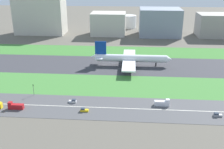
{
  "coord_description": "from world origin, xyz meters",
  "views": [
    {
      "loc": [
        21.48,
        -204.47,
        71.03
      ],
      "look_at": [
        8.72,
        -36.5,
        6.0
      ],
      "focal_mm": 42.61,
      "sensor_mm": 36.0,
      "label": 1
    }
  ],
  "objects_px": {
    "car_2": "(217,115)",
    "car_0": "(73,101)",
    "airliner": "(130,58)",
    "fuel_tank_centre": "(129,22)",
    "traffic_light": "(33,89)",
    "terminal_building": "(40,13)",
    "hangar_building": "(108,24)",
    "car_1": "(84,110)",
    "office_tower": "(160,22)",
    "fuel_tank_west": "(108,22)",
    "cargo_warehouse": "(219,25)",
    "truck_1": "(16,106)",
    "truck_2": "(162,103)"
  },
  "relations": [
    {
      "from": "car_0",
      "to": "truck_1",
      "type": "xyz_separation_m",
      "value": [
        -30.05,
        -10.0,
        0.75
      ]
    },
    {
      "from": "car_1",
      "to": "office_tower",
      "type": "distance_m",
      "value": 200.96
    },
    {
      "from": "traffic_light",
      "to": "terminal_building",
      "type": "distance_m",
      "value": 182.78
    },
    {
      "from": "airliner",
      "to": "car_1",
      "type": "bearing_deg",
      "value": -106.81
    },
    {
      "from": "car_2",
      "to": "car_0",
      "type": "bearing_deg",
      "value": -7.19
    },
    {
      "from": "car_0",
      "to": "hangar_building",
      "type": "height_order",
      "value": "hangar_building"
    },
    {
      "from": "car_2",
      "to": "terminal_building",
      "type": "xyz_separation_m",
      "value": [
        -157.51,
        192.0,
        23.53
      ]
    },
    {
      "from": "car_0",
      "to": "car_1",
      "type": "bearing_deg",
      "value": -50.31
    },
    {
      "from": "car_0",
      "to": "hangar_building",
      "type": "relative_size",
      "value": 0.11
    },
    {
      "from": "hangar_building",
      "to": "cargo_warehouse",
      "type": "distance_m",
      "value": 129.36
    },
    {
      "from": "airliner",
      "to": "fuel_tank_centre",
      "type": "bearing_deg",
      "value": 91.07
    },
    {
      "from": "terminal_building",
      "to": "cargo_warehouse",
      "type": "distance_m",
      "value": 212.68
    },
    {
      "from": "cargo_warehouse",
      "to": "terminal_building",
      "type": "bearing_deg",
      "value": 180.0
    },
    {
      "from": "cargo_warehouse",
      "to": "fuel_tank_west",
      "type": "bearing_deg",
      "value": 161.36
    },
    {
      "from": "airliner",
      "to": "terminal_building",
      "type": "xyz_separation_m",
      "value": [
        -110.13,
        114.0,
        18.22
      ]
    },
    {
      "from": "car_0",
      "to": "traffic_light",
      "type": "xyz_separation_m",
      "value": [
        -26.1,
        7.99,
        3.37
      ]
    },
    {
      "from": "airliner",
      "to": "fuel_tank_centre",
      "type": "height_order",
      "value": "airliner"
    },
    {
      "from": "car_0",
      "to": "terminal_building",
      "type": "distance_m",
      "value": 199.51
    },
    {
      "from": "truck_1",
      "to": "truck_2",
      "type": "bearing_deg",
      "value": -173.01
    },
    {
      "from": "car_0",
      "to": "truck_1",
      "type": "distance_m",
      "value": 31.68
    },
    {
      "from": "car_1",
      "to": "fuel_tank_centre",
      "type": "xyz_separation_m",
      "value": [
        20.58,
        237.0,
        7.38
      ]
    },
    {
      "from": "terminal_building",
      "to": "traffic_light",
      "type": "bearing_deg",
      "value": -73.31
    },
    {
      "from": "fuel_tank_centre",
      "to": "airliner",
      "type": "bearing_deg",
      "value": -88.93
    },
    {
      "from": "truck_2",
      "to": "truck_1",
      "type": "bearing_deg",
      "value": -173.01
    },
    {
      "from": "car_0",
      "to": "car_2",
      "type": "relative_size",
      "value": 1.0
    },
    {
      "from": "car_2",
      "to": "office_tower",
      "type": "relative_size",
      "value": 0.09
    },
    {
      "from": "airliner",
      "to": "fuel_tank_centre",
      "type": "distance_m",
      "value": 159.04
    },
    {
      "from": "traffic_light",
      "to": "hangar_building",
      "type": "bearing_deg",
      "value": 79.95
    },
    {
      "from": "traffic_light",
      "to": "fuel_tank_centre",
      "type": "height_order",
      "value": "fuel_tank_centre"
    },
    {
      "from": "car_2",
      "to": "fuel_tank_centre",
      "type": "xyz_separation_m",
      "value": [
        -50.35,
        237.0,
        7.38
      ]
    },
    {
      "from": "hangar_building",
      "to": "office_tower",
      "type": "relative_size",
      "value": 0.85
    },
    {
      "from": "car_2",
      "to": "terminal_building",
      "type": "bearing_deg",
      "value": -50.64
    },
    {
      "from": "fuel_tank_west",
      "to": "fuel_tank_centre",
      "type": "relative_size",
      "value": 0.86
    },
    {
      "from": "car_2",
      "to": "car_1",
      "type": "bearing_deg",
      "value": 0.0
    },
    {
      "from": "car_2",
      "to": "truck_2",
      "type": "height_order",
      "value": "truck_2"
    },
    {
      "from": "car_0",
      "to": "terminal_building",
      "type": "xyz_separation_m",
      "value": [
        -78.28,
        182.0,
        23.53
      ]
    },
    {
      "from": "fuel_tank_centre",
      "to": "car_2",
      "type": "bearing_deg",
      "value": -78.0
    },
    {
      "from": "terminal_building",
      "to": "fuel_tank_west",
      "type": "relative_size",
      "value": 3.58
    },
    {
      "from": "car_0",
      "to": "car_1",
      "type": "xyz_separation_m",
      "value": [
        8.3,
        -10.0,
        0.0
      ]
    },
    {
      "from": "car_0",
      "to": "car_2",
      "type": "bearing_deg",
      "value": -7.19
    },
    {
      "from": "truck_1",
      "to": "office_tower",
      "type": "relative_size",
      "value": 0.18
    },
    {
      "from": "traffic_light",
      "to": "fuel_tank_centre",
      "type": "distance_m",
      "value": 225.84
    },
    {
      "from": "car_0",
      "to": "traffic_light",
      "type": "distance_m",
      "value": 27.5
    },
    {
      "from": "truck_2",
      "to": "fuel_tank_west",
      "type": "xyz_separation_m",
      "value": [
        -50.75,
        227.0,
        5.31
      ]
    },
    {
      "from": "car_1",
      "to": "office_tower",
      "type": "relative_size",
      "value": 0.09
    },
    {
      "from": "hangar_building",
      "to": "truck_1",
      "type": "bearing_deg",
      "value": -100.27
    },
    {
      "from": "fuel_tank_centre",
      "to": "fuel_tank_west",
      "type": "bearing_deg",
      "value": 180.0
    },
    {
      "from": "truck_1",
      "to": "fuel_tank_centre",
      "type": "bearing_deg",
      "value": -103.97
    },
    {
      "from": "hangar_building",
      "to": "terminal_building",
      "type": "bearing_deg",
      "value": 180.0
    },
    {
      "from": "hangar_building",
      "to": "car_0",
      "type": "bearing_deg",
      "value": -91.49
    }
  ]
}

